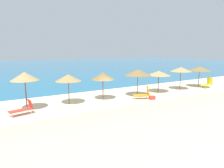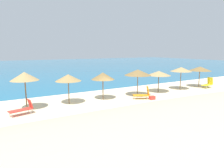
{
  "view_description": "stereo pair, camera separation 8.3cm",
  "coord_description": "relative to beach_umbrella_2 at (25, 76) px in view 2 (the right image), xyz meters",
  "views": [
    {
      "loc": [
        -8.23,
        -13.81,
        4.59
      ],
      "look_at": [
        1.32,
        2.42,
        1.35
      ],
      "focal_mm": 31.78,
      "sensor_mm": 36.0,
      "label": 1
    },
    {
      "loc": [
        -8.16,
        -13.85,
        4.59
      ],
      "look_at": [
        1.32,
        2.42,
        1.35
      ],
      "focal_mm": 31.78,
      "sensor_mm": 36.0,
      "label": 2
    }
  ],
  "objects": [
    {
      "name": "beach_umbrella_5",
      "position": [
        10.23,
        -0.58,
        -0.23
      ],
      "size": [
        2.65,
        2.65,
        2.7
      ],
      "color": "brown",
      "rests_on": "ground_plane"
    },
    {
      "name": "lounge_chair_3",
      "position": [
        10.0,
        -1.76,
        -2.13
      ],
      "size": [
        1.62,
        1.25,
        1.24
      ],
      "rotation": [
        0.0,
        0.0,
        1.08
      ],
      "color": "orange",
      "rests_on": "ground_plane"
    },
    {
      "name": "cooler_box",
      "position": [
        10.62,
        -2.34,
        -2.47
      ],
      "size": [
        0.57,
        0.47,
        0.33
      ],
      "primitive_type": "cube",
      "rotation": [
        0.0,
        0.0,
        2.98
      ],
      "color": "red",
      "rests_on": "ground_plane"
    },
    {
      "name": "lounge_chair_0",
      "position": [
        -0.37,
        -1.03,
        -2.18
      ],
      "size": [
        1.7,
        0.93,
        1.05
      ],
      "rotation": [
        0.0,
        0.0,
        1.81
      ],
      "color": "red",
      "rests_on": "ground_plane"
    },
    {
      "name": "ground_plane",
      "position": [
        6.42,
        -2.23,
        -2.64
      ],
      "size": [
        160.0,
        160.0,
        0.0
      ],
      "primitive_type": "plane",
      "color": "beige"
    },
    {
      "name": "sea_water",
      "position": [
        6.42,
        42.98,
        -2.63
      ],
      "size": [
        160.0,
        77.86,
        0.01
      ],
      "primitive_type": "cube",
      "color": "#1E6B93",
      "rests_on": "ground_plane"
    },
    {
      "name": "dune_ridge",
      "position": [
        2.78,
        -11.5,
        -1.33
      ],
      "size": [
        41.24,
        6.85,
        2.61
      ],
      "primitive_type": "ellipsoid",
      "rotation": [
        0.0,
        0.0,
        -0.02
      ],
      "color": "beige",
      "rests_on": "ground_plane"
    },
    {
      "name": "beach_umbrella_6",
      "position": [
        13.39,
        -0.2,
        -0.53
      ],
      "size": [
        2.54,
        2.54,
        2.35
      ],
      "color": "brown",
      "rests_on": "ground_plane"
    },
    {
      "name": "beach_umbrella_4",
      "position": [
        6.66,
        0.03,
        -0.42
      ],
      "size": [
        2.15,
        2.15,
        2.55
      ],
      "color": "brown",
      "rests_on": "ground_plane"
    },
    {
      "name": "beach_umbrella_8",
      "position": [
        19.97,
        -0.43,
        -0.33
      ],
      "size": [
        2.66,
        2.66,
        2.58
      ],
      "color": "brown",
      "rests_on": "ground_plane"
    },
    {
      "name": "lounge_chair_1",
      "position": [
        20.59,
        -1.26,
        -2.13
      ],
      "size": [
        1.76,
        0.9,
        1.26
      ],
      "rotation": [
        0.0,
        0.0,
        1.72
      ],
      "color": "yellow",
      "rests_on": "ground_plane"
    },
    {
      "name": "beach_umbrella_3",
      "position": [
        3.38,
        0.06,
        -0.35
      ],
      "size": [
        2.18,
        2.18,
        2.58
      ],
      "color": "brown",
      "rests_on": "ground_plane"
    },
    {
      "name": "beach_umbrella_2",
      "position": [
        0.0,
        0.0,
        0.0
      ],
      "size": [
        2.08,
        2.08,
        2.97
      ],
      "color": "brown",
      "rests_on": "ground_plane"
    },
    {
      "name": "beach_umbrella_7",
      "position": [
        16.68,
        -0.35,
        -0.25
      ],
      "size": [
        2.42,
        2.42,
        2.64
      ],
      "color": "brown",
      "rests_on": "ground_plane"
    }
  ]
}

